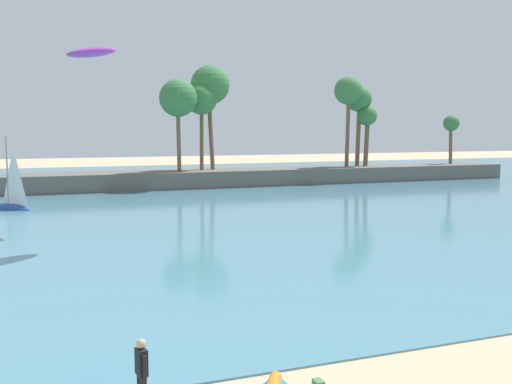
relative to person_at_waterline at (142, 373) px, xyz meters
The scene contains 5 objects.
sea 45.42m from the person_at_waterline, 84.78° to the left, with size 220.00×88.66×0.06m, color teal.
palm_headland 49.94m from the person_at_waterline, 83.87° to the left, with size 100.46×6.71×13.16m.
person_at_waterline is the anchor object (origin of this frame).
sailboat_toward_headland 37.13m from the person_at_waterline, 94.63° to the left, with size 3.71×3.92×6.03m.
kite_aloft_low_near_shore 28.30m from the person_at_waterline, 85.57° to the left, with size 4.12×1.40×0.58m, color purple.
Camera 1 is at (-6.42, -6.30, 6.16)m, focal length 42.10 mm.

